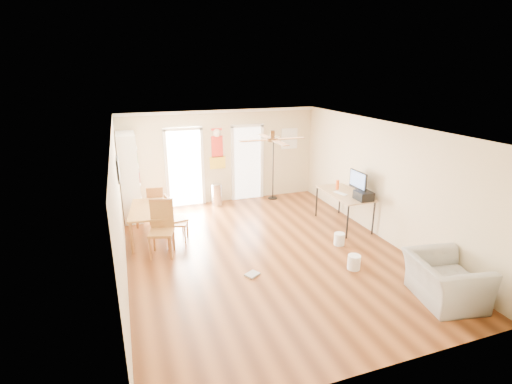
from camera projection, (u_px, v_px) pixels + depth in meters
name	position (u px, v px, depth m)	size (l,w,h in m)	color
floor	(266.00, 253.00, 7.93)	(7.00, 7.00, 0.00)	brown
ceiling	(267.00, 128.00, 7.13)	(5.50, 7.00, 0.00)	silver
wall_back	(222.00, 157.00, 10.67)	(5.50, 0.04, 2.60)	beige
wall_front	(374.00, 283.00, 4.39)	(5.50, 0.04, 2.60)	beige
wall_left	(119.00, 210.00, 6.66)	(0.04, 7.00, 2.60)	beige
wall_right	(382.00, 181.00, 8.40)	(0.04, 7.00, 2.60)	beige
crown_molding	(267.00, 130.00, 7.14)	(5.50, 7.00, 0.08)	white
kitchen_doorway	(185.00, 169.00, 10.40)	(0.90, 0.10, 2.10)	white
bathroom_doorway	(247.00, 164.00, 10.97)	(0.80, 0.10, 2.10)	white
wall_decal	(217.00, 148.00, 10.53)	(0.46, 0.03, 1.10)	red
ac_grille	(289.00, 139.00, 11.16)	(0.50, 0.04, 0.60)	white
framed_poster	(118.00, 169.00, 7.80)	(0.04, 0.66, 0.48)	black
ceiling_fan	(272.00, 140.00, 6.91)	(1.24, 1.24, 0.20)	#593819
bookshelf	(129.00, 177.00, 9.44)	(0.44, 0.98, 2.18)	white
dining_table	(152.00, 223.00, 8.50)	(0.87, 1.45, 0.72)	#A67835
dining_chair_right_a	(177.00, 216.00, 8.54)	(0.41, 0.41, 0.99)	olive
dining_chair_right_b	(178.00, 221.00, 8.38)	(0.38, 0.38, 0.92)	#A96E36
dining_chair_near	(161.00, 230.00, 7.66)	(0.47, 0.47, 1.14)	#A06F33
dining_chair_far	(156.00, 204.00, 9.36)	(0.39, 0.39, 0.95)	#A05C33
trash_can	(217.00, 195.00, 10.62)	(0.28, 0.28, 0.61)	silver
torchiere_lamp	(273.00, 168.00, 10.97)	(0.35, 0.35, 1.84)	black
computer_desk	(343.00, 209.00, 9.24)	(0.76, 1.53, 0.82)	#A7825B
imac	(358.00, 184.00, 8.81)	(0.09, 0.64, 0.60)	black
keyboard	(340.00, 193.00, 9.07)	(0.12, 0.36, 0.01)	white
printer	(364.00, 196.00, 8.61)	(0.33, 0.39, 0.20)	black
orange_bottle	(337.00, 185.00, 9.35)	(0.08, 0.08, 0.24)	#EF5515
wastebasket_a	(339.00, 239.00, 8.25)	(0.23, 0.23, 0.27)	white
wastebasket_b	(354.00, 262.00, 7.25)	(0.24, 0.24, 0.28)	white
floor_cloth	(252.00, 274.00, 7.06)	(0.25, 0.19, 0.04)	gray
armchair	(444.00, 280.00, 6.20)	(1.15, 1.00, 0.75)	#9B9A96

